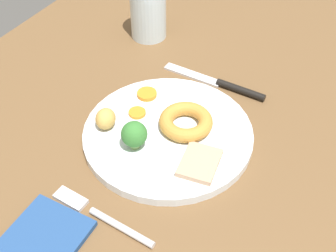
{
  "coord_description": "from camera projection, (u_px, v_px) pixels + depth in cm",
  "views": [
    {
      "loc": [
        -37.81,
        -22.13,
        51.2
      ],
      "look_at": [
        2.98,
        0.59,
        6.0
      ],
      "focal_mm": 47.74,
      "sensor_mm": 36.0,
      "label": 1
    }
  ],
  "objects": [
    {
      "name": "dining_table",
      "position": [
        162.0,
        160.0,
        0.66
      ],
      "size": [
        120.0,
        84.0,
        3.6
      ],
      "primitive_type": "cube",
      "color": "brown",
      "rests_on": "ground"
    },
    {
      "name": "dinner_plate",
      "position": [
        168.0,
        134.0,
        0.66
      ],
      "size": [
        25.11,
        25.11,
        1.4
      ],
      "primitive_type": "cylinder",
      "color": "white",
      "rests_on": "dining_table"
    },
    {
      "name": "meat_slice_main",
      "position": [
        200.0,
        163.0,
        0.61
      ],
      "size": [
        7.0,
        5.81,
        0.8
      ],
      "primitive_type": "cube",
      "rotation": [
        0.0,
        0.0,
        0.15
      ],
      "color": "tan",
      "rests_on": "dinner_plate"
    },
    {
      "name": "yorkshire_pudding",
      "position": [
        186.0,
        122.0,
        0.66
      ],
      "size": [
        7.96,
        7.96,
        2.11
      ],
      "primitive_type": "torus",
      "color": "#C68938",
      "rests_on": "dinner_plate"
    },
    {
      "name": "roast_potato_left",
      "position": [
        106.0,
        119.0,
        0.65
      ],
      "size": [
        4.17,
        3.86,
        3.05
      ],
      "primitive_type": "ellipsoid",
      "rotation": [
        0.0,
        0.0,
        3.45
      ],
      "color": "tan",
      "rests_on": "dinner_plate"
    },
    {
      "name": "carrot_coin_front",
      "position": [
        137.0,
        113.0,
        0.68
      ],
      "size": [
        2.64,
        2.64,
        0.46
      ],
      "primitive_type": "cylinder",
      "color": "orange",
      "rests_on": "dinner_plate"
    },
    {
      "name": "carrot_coin_back",
      "position": [
        147.0,
        94.0,
        0.71
      ],
      "size": [
        3.16,
        3.16,
        0.65
      ],
      "primitive_type": "cylinder",
      "color": "orange",
      "rests_on": "dinner_plate"
    },
    {
      "name": "broccoli_floret",
      "position": [
        134.0,
        134.0,
        0.62
      ],
      "size": [
        3.72,
        3.72,
        4.38
      ],
      "color": "#8CB766",
      "rests_on": "dinner_plate"
    },
    {
      "name": "fork",
      "position": [
        100.0,
        215.0,
        0.56
      ],
      "size": [
        2.3,
        15.31,
        0.9
      ],
      "rotation": [
        0.0,
        0.0,
        1.52
      ],
      "color": "silver",
      "rests_on": "dining_table"
    },
    {
      "name": "knife",
      "position": [
        222.0,
        84.0,
        0.75
      ],
      "size": [
        1.95,
        18.53,
        1.2
      ],
      "rotation": [
        0.0,
        0.0,
        1.55
      ],
      "color": "black",
      "rests_on": "dining_table"
    },
    {
      "name": "water_glass",
      "position": [
        148.0,
        9.0,
        0.83
      ],
      "size": [
        6.73,
        6.73,
        11.18
      ],
      "primitive_type": "cylinder",
      "color": "silver",
      "rests_on": "dining_table"
    },
    {
      "name": "folded_napkin",
      "position": [
        40.0,
        243.0,
        0.53
      ],
      "size": [
        11.21,
        9.26,
        0.8
      ],
      "primitive_type": "cube",
      "rotation": [
        0.0,
        0.0,
        0.02
      ],
      "color": "navy",
      "rests_on": "dining_table"
    }
  ]
}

